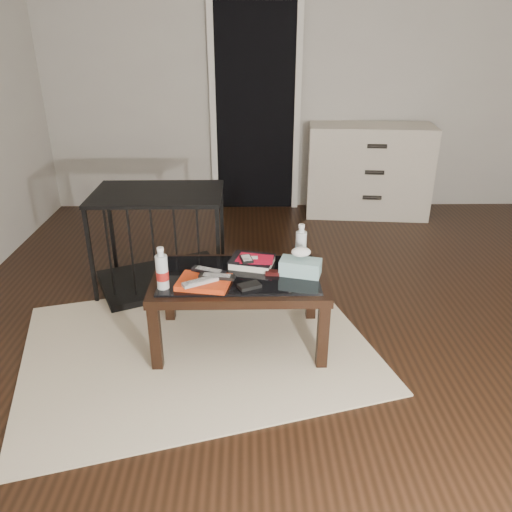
{
  "coord_description": "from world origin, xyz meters",
  "views": [
    {
      "loc": [
        -0.48,
        -2.66,
        1.75
      ],
      "look_at": [
        -0.44,
        -0.04,
        0.55
      ],
      "focal_mm": 35.0,
      "sensor_mm": 36.0,
      "label": 1
    }
  ],
  "objects": [
    {
      "name": "magazines",
      "position": [
        -0.73,
        -0.22,
        0.48
      ],
      "size": [
        0.31,
        0.26,
        0.03
      ],
      "primitive_type": "cube",
      "rotation": [
        0.0,
        0.0,
        -0.19
      ],
      "color": "red",
      "rests_on": "coffee_table"
    },
    {
      "name": "ipod",
      "position": [
        -0.49,
        -0.02,
        0.52
      ],
      "size": [
        0.08,
        0.12,
        0.02
      ],
      "primitive_type": "cube",
      "rotation": [
        0.0,
        0.0,
        0.21
      ],
      "color": "black",
      "rests_on": "dvd_mailers"
    },
    {
      "name": "coffee_table",
      "position": [
        -0.53,
        -0.09,
        0.4
      ],
      "size": [
        1.0,
        0.6,
        0.46
      ],
      "color": "black",
      "rests_on": "ground"
    },
    {
      "name": "rug",
      "position": [
        -0.79,
        -0.15,
        0.01
      ],
      "size": [
        2.32,
        1.97,
        0.01
      ],
      "primitive_type": "cube",
      "rotation": [
        0.0,
        0.0,
        0.27
      ],
      "color": "#BFB494",
      "rests_on": "ground"
    },
    {
      "name": "pet_crate",
      "position": [
        -1.11,
        0.69,
        0.23
      ],
      "size": [
        1.07,
        0.92,
        0.71
      ],
      "rotation": [
        0.0,
        0.0,
        0.42
      ],
      "color": "black",
      "rests_on": "ground"
    },
    {
      "name": "remote_silver",
      "position": [
        -0.74,
        -0.26,
        0.5
      ],
      "size": [
        0.2,
        0.14,
        0.02
      ],
      "primitive_type": "cube",
      "rotation": [
        0.0,
        0.0,
        0.51
      ],
      "color": "#9D9EA2",
      "rests_on": "magazines"
    },
    {
      "name": "ground",
      "position": [
        0.0,
        0.0,
        0.0
      ],
      "size": [
        5.0,
        5.0,
        0.0
      ],
      "primitive_type": "plane",
      "color": "black",
      "rests_on": "ground"
    },
    {
      "name": "flip_phone",
      "position": [
        -0.34,
        -0.1,
        0.47
      ],
      "size": [
        0.09,
        0.05,
        0.02
      ],
      "primitive_type": "cube",
      "rotation": [
        0.0,
        0.0,
        -0.09
      ],
      "color": "black",
      "rests_on": "coffee_table"
    },
    {
      "name": "room_shell",
      "position": [
        0.0,
        0.0,
        1.62
      ],
      "size": [
        5.0,
        5.0,
        5.0
      ],
      "color": "#BCB8AD",
      "rests_on": "ground"
    },
    {
      "name": "dvd_mailers",
      "position": [
        -0.45,
        0.02,
        0.51
      ],
      "size": [
        0.22,
        0.18,
        0.01
      ],
      "primitive_type": "cube",
      "rotation": [
        0.0,
        0.0,
        -0.27
      ],
      "color": "red",
      "rests_on": "textbook"
    },
    {
      "name": "textbook",
      "position": [
        -0.46,
        0.02,
        0.48
      ],
      "size": [
        0.29,
        0.26,
        0.05
      ],
      "primitive_type": "cube",
      "rotation": [
        0.0,
        0.0,
        -0.26
      ],
      "color": "black",
      "rests_on": "coffee_table"
    },
    {
      "name": "tissue_box",
      "position": [
        -0.18,
        -0.1,
        0.51
      ],
      "size": [
        0.25,
        0.18,
        0.09
      ],
      "primitive_type": "cube",
      "rotation": [
        0.0,
        0.0,
        -0.28
      ],
      "color": "#227180",
      "rests_on": "coffee_table"
    },
    {
      "name": "water_bottle_right",
      "position": [
        -0.17,
        0.07,
        0.58
      ],
      "size": [
        0.08,
        0.08,
        0.24
      ],
      "primitive_type": "cylinder",
      "rotation": [
        0.0,
        0.0,
        0.27
      ],
      "color": "silver",
      "rests_on": "coffee_table"
    },
    {
      "name": "dresser",
      "position": [
        0.73,
        2.23,
        0.45
      ],
      "size": [
        1.24,
        0.62,
        0.9
      ],
      "rotation": [
        0.0,
        0.0,
        -0.1
      ],
      "color": "beige",
      "rests_on": "ground"
    },
    {
      "name": "wallet",
      "position": [
        -0.48,
        -0.26,
        0.47
      ],
      "size": [
        0.14,
        0.11,
        0.02
      ],
      "primitive_type": "cube",
      "rotation": [
        0.0,
        0.0,
        0.43
      ],
      "color": "black",
      "rests_on": "coffee_table"
    },
    {
      "name": "doorway",
      "position": [
        -0.4,
        2.47,
        1.02
      ],
      "size": [
        0.9,
        0.08,
        2.07
      ],
      "color": "black",
      "rests_on": "ground"
    },
    {
      "name": "water_bottle_left",
      "position": [
        -0.95,
        -0.25,
        0.58
      ],
      "size": [
        0.08,
        0.08,
        0.24
      ],
      "primitive_type": "cylinder",
      "rotation": [
        0.0,
        0.0,
        0.31
      ],
      "color": "silver",
      "rests_on": "coffee_table"
    },
    {
      "name": "remote_black_back",
      "position": [
        -0.71,
        -0.13,
        0.5
      ],
      "size": [
        0.2,
        0.13,
        0.02
      ],
      "primitive_type": "cube",
      "rotation": [
        0.0,
        0.0,
        -0.41
      ],
      "color": "black",
      "rests_on": "magazines"
    },
    {
      "name": "remote_black_front",
      "position": [
        -0.66,
        -0.2,
        0.5
      ],
      "size": [
        0.21,
        0.08,
        0.02
      ],
      "primitive_type": "cube",
      "rotation": [
        0.0,
        0.0,
        -0.17
      ],
      "color": "black",
      "rests_on": "magazines"
    }
  ]
}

